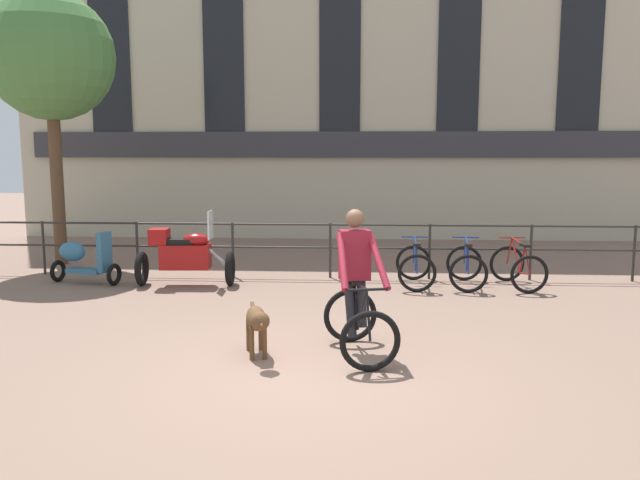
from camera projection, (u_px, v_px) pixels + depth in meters
ground_plane at (308, 371)px, 6.79m from camera, size 60.00×60.00×0.00m
canal_railing at (330, 241)px, 11.83m from camera, size 15.05×0.05×1.05m
building_facade at (340, 48)px, 16.94m from camera, size 18.00×0.72×10.45m
cyclist_with_bike at (357, 289)px, 7.35m from camera, size 0.91×1.29×1.70m
dog at (257, 321)px, 7.20m from camera, size 0.41×0.99×0.62m
parked_motorcycle at (185, 255)px, 11.13m from camera, size 1.74×0.73×1.35m
parked_bicycle_near_lamp at (415, 266)px, 11.13m from camera, size 0.69×1.13×0.86m
parked_bicycle_mid_left at (466, 267)px, 11.08m from camera, size 0.76×1.17×0.86m
parked_bicycle_mid_right at (518, 267)px, 11.02m from camera, size 0.79×1.18×0.86m
parked_scooter at (83, 259)px, 11.33m from camera, size 1.34×0.68×0.96m
tree_canalside_left at (50, 58)px, 12.83m from camera, size 2.62×2.62×5.66m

